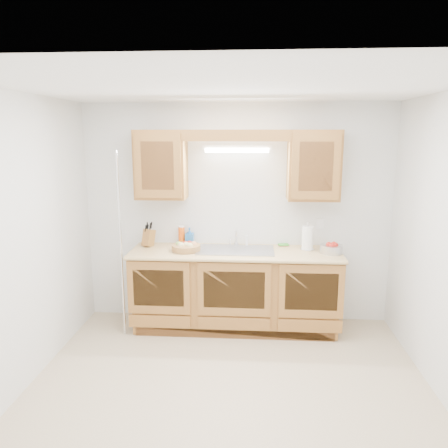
# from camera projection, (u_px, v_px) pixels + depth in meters

# --- Properties ---
(room) EXTENTS (3.52, 3.50, 2.50)m
(room) POSITION_uv_depth(u_px,v_px,m) (229.00, 247.00, 3.55)
(room) COLOR #C0AB8A
(room) RESTS_ON ground
(base_cabinets) EXTENTS (2.20, 0.60, 0.86)m
(base_cabinets) POSITION_uv_depth(u_px,v_px,m) (235.00, 290.00, 4.89)
(base_cabinets) COLOR olive
(base_cabinets) RESTS_ON ground
(countertop) EXTENTS (2.30, 0.63, 0.04)m
(countertop) POSITION_uv_depth(u_px,v_px,m) (235.00, 253.00, 4.78)
(countertop) COLOR tan
(countertop) RESTS_ON base_cabinets
(upper_cabinet_left) EXTENTS (0.55, 0.33, 0.75)m
(upper_cabinet_left) POSITION_uv_depth(u_px,v_px,m) (161.00, 165.00, 4.79)
(upper_cabinet_left) COLOR olive
(upper_cabinet_left) RESTS_ON room
(upper_cabinet_right) EXTENTS (0.55, 0.33, 0.75)m
(upper_cabinet_right) POSITION_uv_depth(u_px,v_px,m) (314.00, 165.00, 4.68)
(upper_cabinet_right) COLOR olive
(upper_cabinet_right) RESTS_ON room
(valance) EXTENTS (2.20, 0.05, 0.12)m
(valance) POSITION_uv_depth(u_px,v_px,m) (236.00, 135.00, 4.53)
(valance) COLOR olive
(valance) RESTS_ON room
(fluorescent_fixture) EXTENTS (0.76, 0.08, 0.08)m
(fluorescent_fixture) POSITION_uv_depth(u_px,v_px,m) (237.00, 149.00, 4.78)
(fluorescent_fixture) COLOR white
(fluorescent_fixture) RESTS_ON room
(sink) EXTENTS (0.84, 0.46, 0.36)m
(sink) POSITION_uv_depth(u_px,v_px,m) (236.00, 257.00, 4.81)
(sink) COLOR #9E9EA3
(sink) RESTS_ON countertop
(wire_shelf_pole) EXTENTS (0.03, 0.03, 2.00)m
(wire_shelf_pole) POSITION_uv_depth(u_px,v_px,m) (121.00, 246.00, 4.60)
(wire_shelf_pole) COLOR silver
(wire_shelf_pole) RESTS_ON ground
(outlet_plate) EXTENTS (0.08, 0.01, 0.12)m
(outlet_plate) POSITION_uv_depth(u_px,v_px,m) (320.00, 224.00, 4.96)
(outlet_plate) COLOR white
(outlet_plate) RESTS_ON room
(fruit_basket) EXTENTS (0.33, 0.33, 0.10)m
(fruit_basket) POSITION_uv_depth(u_px,v_px,m) (186.00, 247.00, 4.78)
(fruit_basket) COLOR #A36E42
(fruit_basket) RESTS_ON countertop
(knife_block) EXTENTS (0.15, 0.18, 0.28)m
(knife_block) POSITION_uv_depth(u_px,v_px,m) (149.00, 237.00, 4.97)
(knife_block) COLOR olive
(knife_block) RESTS_ON countertop
(orange_canister) EXTENTS (0.08, 0.08, 0.22)m
(orange_canister) POSITION_uv_depth(u_px,v_px,m) (182.00, 235.00, 5.03)
(orange_canister) COLOR #F4590D
(orange_canister) RESTS_ON countertop
(soap_bottle) EXTENTS (0.09, 0.10, 0.20)m
(soap_bottle) POSITION_uv_depth(u_px,v_px,m) (190.00, 236.00, 5.02)
(soap_bottle) COLOR #256DB9
(soap_bottle) RESTS_ON countertop
(sponge) EXTENTS (0.13, 0.10, 0.02)m
(sponge) POSITION_uv_depth(u_px,v_px,m) (284.00, 245.00, 4.99)
(sponge) COLOR #CC333F
(sponge) RESTS_ON countertop
(paper_towel) EXTENTS (0.16, 0.16, 0.32)m
(paper_towel) POSITION_uv_depth(u_px,v_px,m) (308.00, 238.00, 4.80)
(paper_towel) COLOR silver
(paper_towel) RESTS_ON countertop
(apple_bowl) EXTENTS (0.31, 0.31, 0.13)m
(apple_bowl) POSITION_uv_depth(u_px,v_px,m) (331.00, 248.00, 4.67)
(apple_bowl) COLOR silver
(apple_bowl) RESTS_ON countertop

